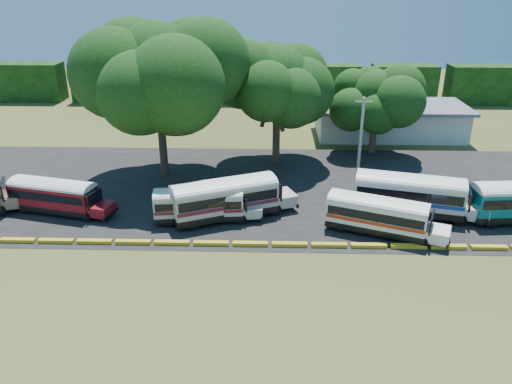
{
  "coord_description": "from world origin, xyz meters",
  "views": [
    {
      "loc": [
        2.95,
        -32.24,
        19.03
      ],
      "look_at": [
        1.79,
        6.0,
        2.3
      ],
      "focal_mm": 35.0,
      "sensor_mm": 36.0,
      "label": 1
    }
  ],
  "objects_px": {
    "bus_red": "(55,194)",
    "bus_cream_west": "(201,203)",
    "bus_white_red": "(380,214)",
    "tree_west": "(157,69)"
  },
  "relations": [
    {
      "from": "bus_red",
      "to": "bus_cream_west",
      "type": "xyz_separation_m",
      "value": [
        12.71,
        -1.23,
        -0.08
      ]
    },
    {
      "from": "bus_cream_west",
      "to": "tree_west",
      "type": "height_order",
      "value": "tree_west"
    },
    {
      "from": "bus_red",
      "to": "bus_cream_west",
      "type": "height_order",
      "value": "bus_red"
    },
    {
      "from": "bus_red",
      "to": "bus_white_red",
      "type": "height_order",
      "value": "bus_white_red"
    },
    {
      "from": "bus_red",
      "to": "bus_cream_west",
      "type": "distance_m",
      "value": 12.77
    },
    {
      "from": "bus_cream_west",
      "to": "bus_white_red",
      "type": "relative_size",
      "value": 0.95
    },
    {
      "from": "bus_red",
      "to": "bus_cream_west",
      "type": "relative_size",
      "value": 1.04
    },
    {
      "from": "bus_cream_west",
      "to": "bus_white_red",
      "type": "distance_m",
      "value": 14.48
    },
    {
      "from": "bus_red",
      "to": "bus_white_red",
      "type": "bearing_deg",
      "value": 7.05
    },
    {
      "from": "bus_white_red",
      "to": "tree_west",
      "type": "distance_m",
      "value": 24.85
    }
  ]
}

